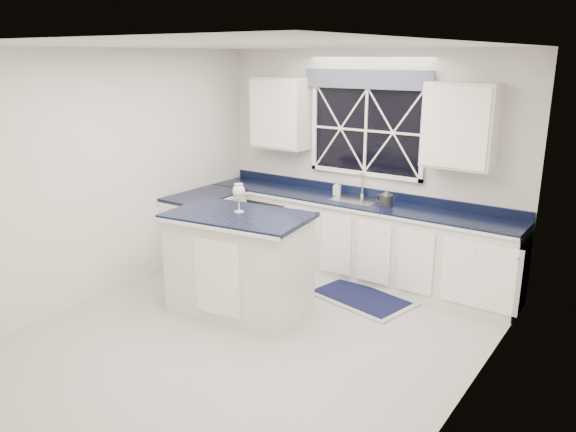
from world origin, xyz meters
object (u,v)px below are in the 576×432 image
Objects in this scene: dishwasher at (280,227)px; soap_bottle at (337,188)px; faucet at (362,184)px; kettle at (386,199)px; wine_glass at (239,193)px; island at (240,263)px.

dishwasher is 1.02m from soap_bottle.
faucet is 1.19× the size of kettle.
dishwasher is 1.87m from wine_glass.
soap_bottle reaches higher than dishwasher.
wine_glass is at bearing -96.81° from soap_bottle.
faucet is 0.47m from kettle.
soap_bottle is at bearing 83.19° from wine_glass.
faucet reaches higher than island.
kettle is (1.52, -0.00, 0.61)m from dishwasher.
wine_glass reaches higher than kettle.
island is 0.74m from wine_glass.
wine_glass is (0.60, -1.55, 0.86)m from dishwasher.
soap_bottle is at bearing 169.59° from kettle.
wine_glass is 1.60× the size of soap_bottle.
dishwasher is at bearing 104.23° from island.
wine_glass is at bearing 112.91° from island.
dishwasher is at bearing 178.45° from kettle.
soap_bottle is (-0.72, 0.11, 0.01)m from kettle.
faucet is at bearing 10.02° from dishwasher.
kettle is (0.42, -0.20, -0.08)m from faucet.
soap_bottle is at bearing 76.99° from island.
faucet is 1.02× the size of wine_glass.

